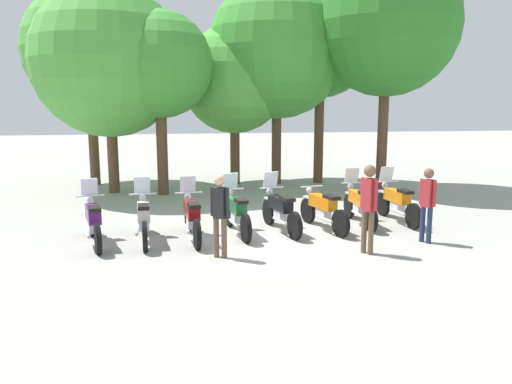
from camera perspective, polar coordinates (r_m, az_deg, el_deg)
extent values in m
plane|color=#9E9B93|center=(11.87, 0.41, -4.70)|extent=(80.00, 80.00, 0.00)
cylinder|color=black|center=(12.18, -18.26, -3.29)|extent=(0.24, 0.65, 0.64)
cylinder|color=black|center=(10.67, -17.54, -5.09)|extent=(0.24, 0.65, 0.64)
cube|color=silver|center=(12.10, -18.34, -1.72)|extent=(0.20, 0.38, 0.04)
cube|color=#59196B|center=(11.39, -18.04, -2.36)|extent=(0.47, 0.98, 0.30)
cube|color=silver|center=(11.40, -17.94, -3.74)|extent=(0.31, 0.44, 0.24)
cube|color=black|center=(10.97, -17.91, -1.81)|extent=(0.33, 0.48, 0.08)
cylinder|color=silver|center=(12.02, -18.30, -1.92)|extent=(0.10, 0.23, 0.64)
cylinder|color=silver|center=(11.87, -18.35, -0.42)|extent=(0.61, 0.18, 0.04)
sphere|color=silver|center=(12.02, -18.37, -0.88)|extent=(0.19, 0.19, 0.16)
cylinder|color=silver|center=(11.12, -18.61, -4.45)|extent=(0.23, 0.70, 0.07)
cube|color=silver|center=(11.90, -18.43, 0.58)|extent=(0.38, 0.21, 0.39)
cylinder|color=black|center=(12.11, -12.67, -3.09)|extent=(0.14, 0.65, 0.64)
cylinder|color=black|center=(10.60, -12.52, -4.96)|extent=(0.14, 0.65, 0.64)
cube|color=silver|center=(12.04, -12.73, -1.52)|extent=(0.14, 0.37, 0.04)
cube|color=silver|center=(11.32, -12.67, -2.19)|extent=(0.32, 0.97, 0.30)
cube|color=silver|center=(11.33, -12.62, -3.57)|extent=(0.25, 0.41, 0.24)
cube|color=black|center=(10.89, -12.68, -1.64)|extent=(0.27, 0.46, 0.08)
cylinder|color=silver|center=(11.95, -12.72, -1.72)|extent=(0.07, 0.23, 0.64)
cylinder|color=silver|center=(11.80, -12.78, -0.21)|extent=(0.62, 0.08, 0.04)
sphere|color=silver|center=(11.95, -12.76, -0.67)|extent=(0.17, 0.17, 0.16)
cylinder|color=silver|center=(11.06, -13.41, -4.27)|extent=(0.12, 0.70, 0.07)
cube|color=silver|center=(11.83, -12.82, 0.79)|extent=(0.37, 0.16, 0.39)
cylinder|color=black|center=(12.08, -7.73, -2.97)|extent=(0.16, 0.65, 0.64)
cylinder|color=black|center=(10.58, -6.70, -4.81)|extent=(0.16, 0.65, 0.64)
cube|color=silver|center=(12.00, -7.77, -1.39)|extent=(0.15, 0.37, 0.04)
cube|color=maroon|center=(11.30, -7.32, -2.05)|extent=(0.34, 0.97, 0.30)
cube|color=silver|center=(11.31, -7.26, -3.44)|extent=(0.25, 0.42, 0.24)
cube|color=black|center=(10.87, -7.07, -1.50)|extent=(0.28, 0.46, 0.08)
cylinder|color=silver|center=(11.92, -7.72, -1.59)|extent=(0.07, 0.23, 0.64)
cylinder|color=silver|center=(11.77, -7.70, -0.08)|extent=(0.62, 0.09, 0.04)
sphere|color=silver|center=(11.92, -7.76, -0.54)|extent=(0.17, 0.17, 0.16)
cylinder|color=silver|center=(11.01, -7.88, -4.14)|extent=(0.13, 0.70, 0.07)
cube|color=silver|center=(11.80, -7.76, 0.92)|extent=(0.37, 0.16, 0.39)
cylinder|color=black|center=(12.46, -3.03, -2.49)|extent=(0.18, 0.65, 0.64)
cylinder|color=black|center=(11.00, -1.15, -4.17)|extent=(0.18, 0.65, 0.64)
cube|color=silver|center=(12.39, -3.05, -0.95)|extent=(0.16, 0.37, 0.04)
cube|color=#1E6033|center=(11.70, -2.22, -1.55)|extent=(0.37, 0.97, 0.30)
cube|color=silver|center=(11.71, -2.15, -2.89)|extent=(0.27, 0.42, 0.24)
cube|color=black|center=(11.28, -1.73, -1.00)|extent=(0.29, 0.47, 0.08)
cylinder|color=silver|center=(12.31, -2.95, -1.14)|extent=(0.08, 0.23, 0.64)
cylinder|color=silver|center=(12.17, -2.87, 0.33)|extent=(0.62, 0.11, 0.04)
sphere|color=silver|center=(12.31, -3.00, -0.13)|extent=(0.18, 0.18, 0.16)
cylinder|color=silver|center=(11.40, -2.56, -3.56)|extent=(0.15, 0.70, 0.07)
cube|color=silver|center=(12.19, -2.94, 1.30)|extent=(0.37, 0.17, 0.39)
cylinder|color=black|center=(12.65, 1.45, -2.28)|extent=(0.22, 0.65, 0.64)
cylinder|color=black|center=(11.27, 4.42, -3.85)|extent=(0.22, 0.65, 0.64)
cube|color=silver|center=(12.59, 1.46, -0.77)|extent=(0.19, 0.38, 0.04)
cube|color=black|center=(11.93, 2.77, -1.33)|extent=(0.44, 0.98, 0.30)
cube|color=silver|center=(11.94, 2.85, -2.65)|extent=(0.29, 0.43, 0.24)
cube|color=black|center=(11.53, 3.56, -0.77)|extent=(0.32, 0.48, 0.08)
cylinder|color=silver|center=(12.51, 1.61, -0.96)|extent=(0.09, 0.23, 0.64)
cylinder|color=silver|center=(12.37, 1.78, 0.49)|extent=(0.62, 0.15, 0.04)
sphere|color=silver|center=(12.51, 1.55, 0.04)|extent=(0.19, 0.19, 0.16)
cylinder|color=silver|center=(11.62, 2.71, -3.30)|extent=(0.20, 0.70, 0.07)
cube|color=silver|center=(12.39, 1.68, 1.45)|extent=(0.38, 0.20, 0.39)
cylinder|color=black|center=(12.90, 5.92, -2.09)|extent=(0.24, 0.65, 0.64)
cylinder|color=black|center=(11.60, 9.61, -3.56)|extent=(0.24, 0.65, 0.64)
cube|color=silver|center=(12.84, 5.95, -0.61)|extent=(0.20, 0.38, 0.04)
cube|color=orange|center=(12.22, 7.58, -1.14)|extent=(0.47, 0.98, 0.30)
cube|color=silver|center=(12.23, 7.67, -2.42)|extent=(0.31, 0.44, 0.24)
cube|color=black|center=(11.84, 8.58, -0.58)|extent=(0.33, 0.48, 0.08)
cylinder|color=silver|center=(12.76, 6.14, -0.79)|extent=(0.10, 0.23, 0.64)
cylinder|color=silver|center=(12.63, 6.37, 0.64)|extent=(0.61, 0.18, 0.04)
sphere|color=silver|center=(12.76, 6.07, 0.19)|extent=(0.19, 0.19, 0.16)
cylinder|color=silver|center=(11.91, 7.73, -3.06)|extent=(0.23, 0.70, 0.07)
cylinder|color=black|center=(13.63, 10.56, -1.56)|extent=(0.11, 0.64, 0.64)
cylinder|color=black|center=(12.21, 12.95, -3.00)|extent=(0.11, 0.64, 0.64)
cube|color=silver|center=(13.56, 10.60, -0.15)|extent=(0.13, 0.36, 0.04)
cube|color=orange|center=(12.89, 11.67, -0.67)|extent=(0.27, 0.95, 0.30)
cube|color=silver|center=(12.90, 11.70, -1.89)|extent=(0.23, 0.40, 0.24)
cube|color=black|center=(12.49, 12.33, -0.15)|extent=(0.25, 0.44, 0.08)
cylinder|color=silver|center=(13.48, 10.73, -0.32)|extent=(0.05, 0.23, 0.64)
cylinder|color=silver|center=(13.35, 10.90, 1.02)|extent=(0.62, 0.04, 0.04)
sphere|color=silver|center=(13.49, 10.70, 0.60)|extent=(0.16, 0.16, 0.16)
cylinder|color=silver|center=(12.58, 11.48, -2.46)|extent=(0.08, 0.70, 0.07)
cube|color=silver|center=(13.37, 10.84, 1.91)|extent=(0.36, 0.14, 0.39)
cylinder|color=black|center=(14.07, 14.24, -1.33)|extent=(0.14, 0.65, 0.64)
cylinder|color=black|center=(12.75, 17.46, -2.65)|extent=(0.14, 0.65, 0.64)
cube|color=silver|center=(14.01, 14.30, 0.03)|extent=(0.14, 0.37, 0.04)
cube|color=orange|center=(13.38, 15.74, -0.45)|extent=(0.32, 0.97, 0.30)
cube|color=silver|center=(13.39, 15.79, -1.63)|extent=(0.25, 0.41, 0.24)
cube|color=black|center=(13.01, 16.63, 0.06)|extent=(0.27, 0.46, 0.08)
cylinder|color=silver|center=(13.94, 14.47, -0.13)|extent=(0.07, 0.23, 0.64)
cylinder|color=silver|center=(13.81, 14.70, 1.17)|extent=(0.62, 0.08, 0.04)
sphere|color=silver|center=(13.94, 14.43, 0.76)|extent=(0.17, 0.17, 0.16)
cylinder|color=silver|center=(13.07, 15.80, -2.18)|extent=(0.12, 0.70, 0.07)
cube|color=silver|center=(13.83, 14.62, 2.03)|extent=(0.37, 0.16, 0.39)
cylinder|color=brown|center=(9.94, -3.64, -5.24)|extent=(0.15, 0.15, 0.81)
cylinder|color=brown|center=(10.01, -4.54, -5.15)|extent=(0.15, 0.15, 0.81)
cube|color=#262628|center=(9.81, -4.14, -1.22)|extent=(0.29, 0.28, 0.60)
cylinder|color=#262628|center=(9.75, -3.29, -1.20)|extent=(0.11, 0.11, 0.57)
cylinder|color=#262628|center=(9.87, -4.99, -1.07)|extent=(0.11, 0.11, 0.57)
sphere|color=#DBAD89|center=(9.74, -4.18, 1.33)|extent=(0.30, 0.30, 0.22)
cylinder|color=brown|center=(10.49, 12.18, -4.41)|extent=(0.15, 0.15, 0.89)
cylinder|color=brown|center=(10.39, 12.93, -4.58)|extent=(0.15, 0.15, 0.89)
cube|color=#B22D33|center=(10.27, 12.72, -0.30)|extent=(0.28, 0.29, 0.66)
cylinder|color=#B22D33|center=(10.37, 12.02, -0.09)|extent=(0.11, 0.11, 0.63)
cylinder|color=#B22D33|center=(10.18, 13.44, -0.33)|extent=(0.11, 0.11, 0.63)
sphere|color=brown|center=(10.20, 12.82, 2.36)|extent=(0.33, 0.33, 0.24)
cylinder|color=#232D4C|center=(11.66, 18.40, -3.47)|extent=(0.15, 0.15, 0.80)
cylinder|color=#232D4C|center=(11.57, 19.10, -3.61)|extent=(0.15, 0.15, 0.80)
cube|color=#B22D33|center=(11.48, 18.95, -0.14)|extent=(0.28, 0.29, 0.60)
cylinder|color=#B22D33|center=(11.56, 18.29, 0.04)|extent=(0.11, 0.11, 0.57)
cylinder|color=#B22D33|center=(11.39, 19.62, -0.18)|extent=(0.11, 0.11, 0.57)
sphere|color=brown|center=(11.41, 19.07, 2.03)|extent=(0.29, 0.29, 0.22)
cylinder|color=brown|center=(19.71, -18.00, 5.59)|extent=(0.36, 0.36, 3.31)
sphere|color=#4C9E3D|center=(19.76, -18.53, 15.09)|extent=(4.63, 4.63, 4.63)
cylinder|color=brown|center=(17.75, -15.96, 4.16)|extent=(0.36, 0.36, 2.64)
sphere|color=#4C9E3D|center=(17.72, -16.45, 14.10)|extent=(5.01, 5.01, 5.01)
cylinder|color=brown|center=(17.01, -10.63, 4.82)|extent=(0.36, 0.36, 3.05)
sphere|color=#3D8E33|center=(16.99, -10.93, 14.05)|extent=(3.46, 3.46, 3.46)
cylinder|color=brown|center=(18.98, -2.41, 4.69)|extent=(0.36, 0.36, 2.51)
sphere|color=#4C9E3D|center=(18.92, -2.47, 12.66)|extent=(3.94, 3.94, 3.94)
cylinder|color=brown|center=(19.12, 2.34, 5.77)|extent=(0.36, 0.36, 3.20)
sphere|color=#3D8E33|center=(19.16, 2.42, 15.92)|extent=(5.10, 5.10, 5.10)
cylinder|color=brown|center=(19.38, 7.16, 6.66)|extent=(0.36, 0.36, 3.81)
sphere|color=#2D7A28|center=(19.47, 7.38, 16.35)|extent=(3.94, 3.94, 3.94)
cylinder|color=brown|center=(18.48, 14.19, 6.54)|extent=(0.36, 0.36, 3.98)
sphere|color=#2D7A28|center=(18.65, 14.71, 17.99)|extent=(4.93, 4.93, 4.93)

